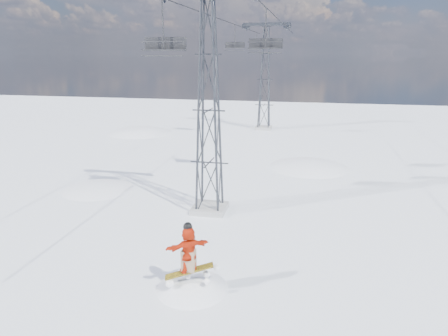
{
  "coord_description": "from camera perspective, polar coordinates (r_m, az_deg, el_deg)",
  "views": [
    {
      "loc": [
        5.85,
        -11.69,
        8.3
      ],
      "look_at": [
        2.3,
        4.75,
        3.45
      ],
      "focal_mm": 32.0,
      "sensor_mm": 36.0,
      "label": 1
    }
  ],
  "objects": [
    {
      "name": "snow_terrain",
      "position": [
        38.96,
        -5.15,
        -11.33
      ],
      "size": [
        39.0,
        37.0,
        22.0
      ],
      "color": "white",
      "rests_on": "ground"
    },
    {
      "name": "lift_chair_far",
      "position": [
        39.09,
        1.55,
        17.08
      ],
      "size": [
        1.88,
        0.54,
        2.33
      ],
      "color": "black",
      "rests_on": "ground"
    },
    {
      "name": "lift_chair_extra",
      "position": [
        54.25,
        4.69,
        16.74
      ],
      "size": [
        1.89,
        0.54,
        2.34
      ],
      "color": "black",
      "rests_on": "ground"
    },
    {
      "name": "lift_tower_far",
      "position": [
        45.07,
        5.86,
        12.4
      ],
      "size": [
        5.2,
        1.8,
        11.43
      ],
      "color": "#999999",
      "rests_on": "ground"
    },
    {
      "name": "lift_chair_mid",
      "position": [
        25.2,
        5.95,
        17.14
      ],
      "size": [
        2.06,
        0.59,
        2.56
      ],
      "color": "black",
      "rests_on": "ground"
    },
    {
      "name": "snowboarder_jump",
      "position": [
        16.27,
        -4.43,
        -21.61
      ],
      "size": [
        4.4,
        4.4,
        6.69
      ],
      "color": "white",
      "rests_on": "ground"
    },
    {
      "name": "haul_cables",
      "position": [
        31.7,
        3.18,
        20.67
      ],
      "size": [
        4.46,
        51.0,
        0.06
      ],
      "color": "black",
      "rests_on": "ground"
    },
    {
      "name": "ground",
      "position": [
        15.49,
        -12.66,
        -16.77
      ],
      "size": [
        120.0,
        120.0,
        0.0
      ],
      "primitive_type": "plane",
      "color": "white",
      "rests_on": "ground"
    },
    {
      "name": "lift_tower_near",
      "position": [
        20.53,
        -2.2,
        8.13
      ],
      "size": [
        5.2,
        1.8,
        11.43
      ],
      "color": "#999999",
      "rests_on": "ground"
    },
    {
      "name": "lift_chair_near",
      "position": [
        20.86,
        -8.53,
        16.96
      ],
      "size": [
        2.18,
        0.63,
        2.71
      ],
      "color": "black",
      "rests_on": "ground"
    }
  ]
}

